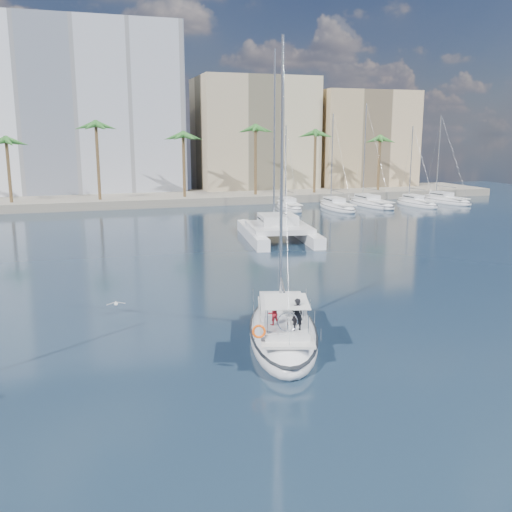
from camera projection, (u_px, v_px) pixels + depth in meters
name	position (u px, v px, depth m)	size (l,w,h in m)	color
ground	(254.00, 330.00, 30.97)	(160.00, 160.00, 0.00)	black
quay	(135.00, 199.00, 87.67)	(120.00, 14.00, 1.20)	gray
building_modern	(49.00, 112.00, 92.49)	(42.00, 16.00, 28.00)	white
building_beige	(254.00, 137.00, 100.62)	(20.00, 14.00, 20.00)	#BEAF88
building_tan_right	(360.00, 142.00, 104.91)	(18.00, 12.00, 18.00)	tan
palm_centre	(135.00, 135.00, 81.92)	(3.60, 3.60, 12.30)	brown
palm_right	(349.00, 135.00, 92.02)	(3.60, 3.60, 12.30)	brown
main_sloop	(283.00, 330.00, 29.44)	(6.44, 11.39, 16.11)	white
catamaran	(278.00, 228.00, 57.61)	(8.13, 13.64, 18.69)	white
seagull	(116.00, 304.00, 33.48)	(1.10, 0.47, 0.20)	silver
moored_yacht_a	(289.00, 209.00, 80.70)	(2.72, 9.35, 11.90)	white
moored_yacht_b	(337.00, 209.00, 80.76)	(3.14, 10.78, 13.72)	white
moored_yacht_c	(371.00, 206.00, 84.56)	(3.55, 12.21, 15.54)	white
moored_yacht_d	(416.00, 206.00, 84.62)	(2.72, 9.35, 11.90)	white
moored_yacht_e	(446.00, 203.00, 88.42)	(3.14, 10.78, 13.72)	white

